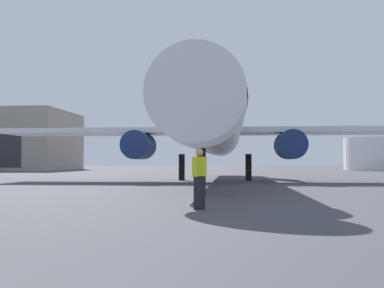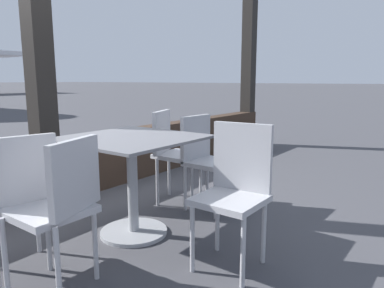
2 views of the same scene
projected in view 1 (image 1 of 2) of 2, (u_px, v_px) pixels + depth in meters
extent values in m
plane|color=#424247|center=(202.00, 177.00, 42.44)|extent=(220.00, 220.00, 0.00)
cylinder|color=silver|center=(215.00, 128.00, 33.58)|extent=(3.73, 29.98, 3.73)
cone|color=silver|center=(197.00, 96.00, 17.36)|extent=(3.55, 2.60, 3.55)
cylinder|color=black|center=(201.00, 99.00, 19.26)|extent=(3.81, 0.90, 3.81)
cube|color=silver|center=(105.00, 132.00, 33.86)|extent=(13.78, 4.20, 0.36)
cube|color=silver|center=(328.00, 131.00, 32.51)|extent=(13.78, 4.20, 0.36)
cylinder|color=navy|center=(139.00, 145.00, 32.19)|extent=(1.90, 3.20, 1.90)
cylinder|color=navy|center=(290.00, 145.00, 31.32)|extent=(1.90, 3.20, 1.90)
cube|color=navy|center=(220.00, 94.00, 47.16)|extent=(0.36, 4.40, 5.20)
cylinder|color=black|center=(201.00, 172.00, 19.45)|extent=(0.36, 0.36, 1.89)
cylinder|color=black|center=(182.00, 167.00, 34.29)|extent=(0.44, 0.44, 1.89)
cylinder|color=black|center=(249.00, 167.00, 33.88)|extent=(0.44, 0.44, 1.89)
cube|color=black|center=(199.00, 193.00, 13.47)|extent=(0.32, 0.20, 0.95)
cube|color=yellow|center=(199.00, 166.00, 13.50)|extent=(0.40, 0.22, 0.55)
sphere|color=tan|center=(199.00, 152.00, 13.51)|extent=(0.22, 0.22, 0.22)
cylinder|color=yellow|center=(202.00, 167.00, 13.72)|extent=(0.09, 0.09, 0.52)
cylinder|color=yellow|center=(196.00, 167.00, 13.28)|extent=(0.09, 0.09, 0.52)
cylinder|color=white|center=(373.00, 154.00, 72.85)|extent=(8.72, 8.72, 4.97)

